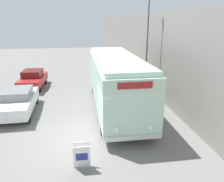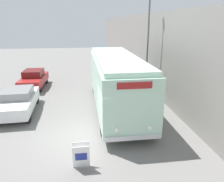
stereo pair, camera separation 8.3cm
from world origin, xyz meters
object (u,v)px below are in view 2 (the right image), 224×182
object	(u,v)px
parked_car_near	(18,101)
vintage_bus	(116,80)
parked_car_mid	(34,79)
streetlamp	(148,32)
sign_board	(81,156)

from	to	relation	value
parked_car_near	vintage_bus	bearing A→B (deg)	-2.77
parked_car_near	parked_car_mid	size ratio (longest dim) A/B	1.11
streetlamp	parked_car_near	xyz separation A→B (m)	(-8.88, -2.22, -3.99)
sign_board	parked_car_near	xyz separation A→B (m)	(-3.88, 6.04, 0.30)
sign_board	streetlamp	bearing A→B (deg)	58.81
vintage_bus	sign_board	bearing A→B (deg)	-111.11
vintage_bus	streetlamp	xyz separation A→B (m)	(2.70, 2.30, 2.84)
streetlamp	parked_car_mid	distance (m)	10.42
streetlamp	parked_car_mid	bearing A→B (deg)	159.43
parked_car_near	sign_board	bearing A→B (deg)	-59.29
sign_board	parked_car_mid	bearing A→B (deg)	109.04
streetlamp	parked_car_near	distance (m)	9.98
parked_car_near	parked_car_mid	xyz separation A→B (m)	(-0.13, 5.60, 0.00)
streetlamp	parked_car_mid	world-z (taller)	streetlamp
sign_board	parked_car_mid	distance (m)	12.31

